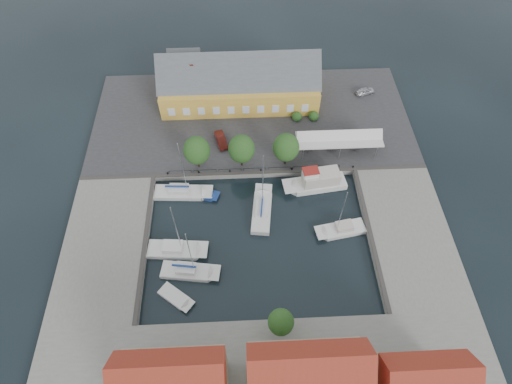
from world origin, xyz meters
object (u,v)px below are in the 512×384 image
tent_canopy (339,139)px  center_sailboat (262,211)px  west_boat_d (189,272)px  launch_sw (176,298)px  west_boat_c (176,250)px  east_boat_b (341,230)px  west_boat_a (182,193)px  car_silver (365,91)px  launch_nw (203,194)px  trawler (317,182)px  car_red (221,140)px  warehouse (236,84)px

tent_canopy → center_sailboat: center_sailboat is taller
west_boat_d → launch_sw: bearing=-113.8°
west_boat_c → east_boat_b: bearing=5.4°
tent_canopy → west_boat_a: (-25.64, -7.23, -3.41)m
car_silver → launch_nw: car_silver is taller
east_boat_b → launch_nw: east_boat_b is taller
center_sailboat → trawler: bearing=27.1°
west_boat_c → launch_sw: 7.16m
tent_canopy → west_boat_d: 31.96m
launch_sw → launch_nw: (3.19, 17.11, -0.00)m
trawler → launch_sw: size_ratio=2.01×
tent_canopy → car_red: 19.71m
east_boat_b → west_boat_a: (-23.99, 7.96, 0.01)m
west_boat_c → launch_nw: (3.59, 9.97, -0.17)m
tent_canopy → west_boat_c: west_boat_c is taller
west_boat_a → launch_sw: west_boat_a is taller
tent_canopy → trawler: (-4.20, -6.62, -2.67)m
tent_canopy → launch_nw: 23.78m
warehouse → west_boat_d: 35.83m
center_sailboat → west_boat_c: center_sailboat is taller
east_boat_b → west_boat_c: bearing=-174.6°
warehouse → trawler: warehouse is taller
car_red → launch_nw: size_ratio=0.81×
car_silver → west_boat_a: size_ratio=0.30×
car_silver → trawler: bearing=134.1°
warehouse → west_boat_c: 32.94m
east_boat_b → west_boat_a: west_boat_a is taller
trawler → east_boat_b: (2.56, -8.58, -0.76)m
center_sailboat → launch_sw: (-12.25, -13.39, -0.27)m
west_boat_d → tent_canopy: bearing=41.3°
warehouse → car_silver: warehouse is taller
west_boat_d → west_boat_c: bearing=119.8°
car_red → east_boat_b: 25.24m
center_sailboat → launch_nw: bearing=157.6°
west_boat_c → west_boat_d: bearing=-60.2°
center_sailboat → east_boat_b: 12.24m
west_boat_d → launch_sw: size_ratio=2.12×
tent_canopy → launch_sw: tent_canopy is taller
west_boat_d → launch_sw: 3.98m
warehouse → trawler: bearing=-58.8°
warehouse → launch_nw: warehouse is taller
car_silver → warehouse: bearing=74.2°
center_sailboat → launch_nw: size_ratio=2.38×
car_silver → launch_sw: (-32.97, -38.70, -1.54)m
tent_canopy → west_boat_c: bearing=-146.0°
warehouse → west_boat_c: west_boat_c is taller
tent_canopy → west_boat_a: 26.86m
car_silver → trawler: size_ratio=0.35×
center_sailboat → launch_nw: center_sailboat is taller
tent_canopy → east_boat_b: 15.66m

